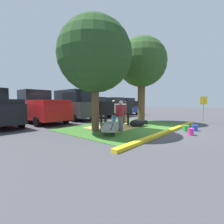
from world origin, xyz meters
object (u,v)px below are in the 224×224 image
shade_tree_left (95,56)px  bucket_green (186,128)px  sedan_silver (112,107)px  calf_lying (138,123)px  wheelbarrow (111,127)px  pickup_truck_maroon (40,107)px  person_handler (114,111)px  person_visitor_far (121,115)px  parking_sign (204,104)px  person_visitor_near (125,111)px  hatchback_white (93,107)px  shade_tree_right (142,63)px  cow_holstein (116,108)px  suv_dark_grey (73,105)px  sedan_blue (124,106)px  bucket_pink (191,132)px  bucket_blue (195,128)px

shade_tree_left → bucket_green: size_ratio=17.53×
sedan_silver → calf_lying: bearing=-128.6°
wheelbarrow → pickup_truck_maroon: 6.92m
person_handler → calf_lying: bearing=-100.2°
person_visitor_far → parking_sign: parking_sign is taller
wheelbarrow → parking_sign: (7.48, -2.29, 0.96)m
wheelbarrow → bucket_green: bearing=-34.9°
person_visitor_near → hatchback_white: (1.61, 5.21, 0.14)m
shade_tree_right → sedan_silver: bearing=60.6°
cow_holstein → person_handler: 1.46m
person_handler → bucket_green: person_handler is taller
suv_dark_grey → sedan_silver: 5.37m
shade_tree_left → parking_sign: (7.28, -3.51, -2.47)m
person_visitor_near → sedan_blue: (6.80, 5.11, 0.14)m
wheelbarrow → suv_dark_grey: bearing=68.3°
bucket_pink → hatchback_white: size_ratio=0.07×
person_visitor_near → suv_dark_grey: (-1.07, 4.80, 0.43)m
person_visitor_far → suv_dark_grey: 6.81m
bucket_blue → hatchback_white: bearing=80.7°
bucket_blue → person_visitor_far: bearing=135.9°
shade_tree_left → bucket_blue: (3.55, -3.81, -3.66)m
sedan_blue → bucket_green: bearing=-127.8°
person_handler → hatchback_white: (2.09, 4.54, 0.10)m
person_visitor_far → wheelbarrow: (-0.93, -0.14, -0.47)m
bucket_pink → sedan_blue: 12.70m
bucket_blue → suv_dark_grey: bearing=96.6°
shade_tree_right → hatchback_white: size_ratio=1.41×
bucket_pink → cow_holstein: bearing=92.2°
bucket_blue → suv_dark_grey: 9.43m
wheelbarrow → pickup_truck_maroon: pickup_truck_maroon is taller
shade_tree_left → suv_dark_grey: shade_tree_left is taller
bucket_pink → suv_dark_grey: 9.51m
cow_holstein → wheelbarrow: 2.83m
shade_tree_right → wheelbarrow: 6.46m
sedan_blue → cow_holstein: bearing=-146.3°
person_visitor_far → bucket_blue: person_visitor_far is taller
person_visitor_near → bucket_blue: (0.01, -4.51, -0.68)m
shade_tree_right → person_visitor_far: bearing=-163.8°
calf_lying → bucket_green: size_ratio=4.10×
person_handler → parking_sign: 6.45m
person_handler → pickup_truck_maroon: bearing=127.8°
cow_holstein → person_visitor_near: cow_holstein is taller
wheelbarrow → sedan_silver: 10.55m
sedan_blue → sedan_silver: bearing=-175.2°
person_visitor_far → pickup_truck_maroon: (-1.02, 6.74, 0.26)m
person_handler → bucket_green: size_ratio=5.09×
shade_tree_right → calf_lying: size_ratio=4.67×
parking_sign → bucket_blue: parking_sign is taller
bucket_blue → sedan_silver: size_ratio=0.07×
cow_holstein → sedan_silver: (5.75, 5.30, -0.14)m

